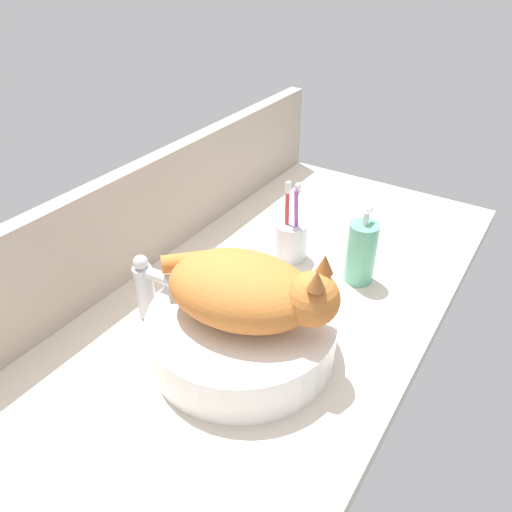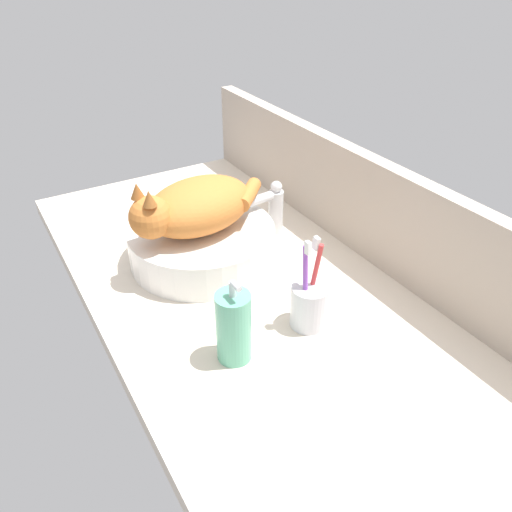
{
  "view_description": "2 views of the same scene",
  "coord_description": "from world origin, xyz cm",
  "px_view_note": "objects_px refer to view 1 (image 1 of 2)",
  "views": [
    {
      "loc": [
        -66.91,
        -40.72,
        63.2
      ],
      "look_at": [
        2.86,
        4.23,
        7.45
      ],
      "focal_mm": 35.0,
      "sensor_mm": 36.0,
      "label": 1
    },
    {
      "loc": [
        73.09,
        -42.15,
        63.16
      ],
      "look_at": [
        3.6,
        -0.59,
        9.71
      ],
      "focal_mm": 35.0,
      "sensor_mm": 36.0,
      "label": 2
    }
  ],
  "objects_px": {
    "cat": "(249,290)",
    "soap_dispenser": "(361,252)",
    "faucet": "(149,286)",
    "sink_basin": "(242,333)",
    "toothbrush_cup": "(291,239)"
  },
  "relations": [
    {
      "from": "cat",
      "to": "soap_dispenser",
      "type": "bearing_deg",
      "value": -13.69
    },
    {
      "from": "faucet",
      "to": "soap_dispenser",
      "type": "relative_size",
      "value": 0.82
    },
    {
      "from": "sink_basin",
      "to": "toothbrush_cup",
      "type": "height_order",
      "value": "toothbrush_cup"
    },
    {
      "from": "sink_basin",
      "to": "soap_dispenser",
      "type": "bearing_deg",
      "value": -15.85
    },
    {
      "from": "cat",
      "to": "soap_dispenser",
      "type": "distance_m",
      "value": 0.32
    },
    {
      "from": "sink_basin",
      "to": "soap_dispenser",
      "type": "distance_m",
      "value": 0.32
    },
    {
      "from": "soap_dispenser",
      "to": "toothbrush_cup",
      "type": "xyz_separation_m",
      "value": [
        -0.0,
        0.16,
        -0.02
      ]
    },
    {
      "from": "faucet",
      "to": "soap_dispenser",
      "type": "height_order",
      "value": "soap_dispenser"
    },
    {
      "from": "faucet",
      "to": "toothbrush_cup",
      "type": "distance_m",
      "value": 0.34
    },
    {
      "from": "cat",
      "to": "soap_dispenser",
      "type": "xyz_separation_m",
      "value": [
        0.31,
        -0.07,
        -0.07
      ]
    },
    {
      "from": "sink_basin",
      "to": "toothbrush_cup",
      "type": "xyz_separation_m",
      "value": [
        0.3,
        0.07,
        0.01
      ]
    },
    {
      "from": "cat",
      "to": "faucet",
      "type": "xyz_separation_m",
      "value": [
        -0.02,
        0.21,
        -0.07
      ]
    },
    {
      "from": "sink_basin",
      "to": "faucet",
      "type": "height_order",
      "value": "faucet"
    },
    {
      "from": "sink_basin",
      "to": "toothbrush_cup",
      "type": "bearing_deg",
      "value": 13.75
    },
    {
      "from": "soap_dispenser",
      "to": "faucet",
      "type": "bearing_deg",
      "value": 138.91
    }
  ]
}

